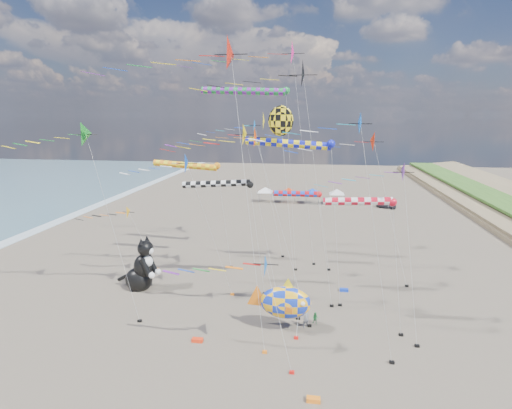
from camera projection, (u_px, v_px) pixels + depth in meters
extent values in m
plane|color=brown|center=(243.00, 392.00, 26.90)|extent=(260.00, 260.00, 0.00)
cone|color=#F11E82|center=(299.00, 52.00, 44.74)|extent=(2.72, 2.91, 3.00)
cylinder|color=#B2B2B2|center=(307.00, 164.00, 47.31)|extent=(2.51, 0.02, 25.16)
cube|color=black|center=(314.00, 264.00, 49.86)|extent=(0.36, 0.24, 0.20)
cone|color=red|center=(394.00, 142.00, 40.39)|extent=(2.17, 2.32, 2.39)
cylinder|color=#B2B2B2|center=(401.00, 217.00, 41.92)|extent=(2.46, 0.02, 15.58)
cube|color=black|center=(407.00, 286.00, 43.42)|extent=(0.36, 0.24, 0.20)
cone|color=blue|center=(266.00, 269.00, 27.38)|extent=(1.88, 2.01, 2.07)
cylinder|color=#B2B2B2|center=(279.00, 323.00, 28.11)|extent=(1.94, 0.02, 7.91)
cube|color=black|center=(292.00, 372.00, 28.81)|extent=(0.36, 0.24, 0.20)
cone|color=yellow|center=(249.00, 135.00, 38.78)|extent=(2.26, 2.42, 2.49)
cylinder|color=#B2B2B2|center=(263.00, 217.00, 40.36)|extent=(2.95, 0.02, 16.41)
cube|color=black|center=(277.00, 292.00, 41.92)|extent=(0.36, 0.24, 0.20)
cone|color=#FFB013|center=(127.00, 213.00, 47.17)|extent=(1.56, 1.67, 1.72)
cylinder|color=#B2B2B2|center=(142.00, 241.00, 47.69)|extent=(3.42, 0.02, 7.01)
cube|color=black|center=(158.00, 269.00, 48.19)|extent=(0.36, 0.24, 0.20)
cone|color=#158B22|center=(81.00, 134.00, 32.97)|extent=(2.11, 2.26, 2.33)
cylinder|color=#B2B2B2|center=(112.00, 232.00, 34.50)|extent=(4.02, 0.02, 16.71)
cube|color=black|center=(140.00, 321.00, 36.02)|extent=(0.36, 0.24, 0.20)
cone|color=blue|center=(258.00, 125.00, 49.31)|extent=(1.62, 1.73, 1.79)
cylinder|color=#B2B2B2|center=(271.00, 193.00, 50.94)|extent=(3.29, 0.02, 17.06)
cube|color=black|center=(283.00, 256.00, 52.54)|extent=(0.36, 0.24, 0.20)
cone|color=#E83C05|center=(268.00, 137.00, 32.16)|extent=(1.88, 2.01, 2.07)
cylinder|color=#B2B2B2|center=(289.00, 236.00, 33.69)|extent=(3.85, 0.02, 16.52)
cube|color=black|center=(309.00, 326.00, 35.19)|extent=(0.36, 0.24, 0.20)
cone|color=#5D1A8B|center=(411.00, 173.00, 29.30)|extent=(1.60, 1.72, 1.77)
cylinder|color=#B2B2B2|center=(414.00, 264.00, 30.72)|extent=(1.66, 0.02, 14.08)
cube|color=black|center=(417.00, 346.00, 32.12)|extent=(0.36, 0.24, 0.20)
cone|color=#0F46BB|center=(193.00, 162.00, 38.95)|extent=(2.05, 2.20, 2.26)
cylinder|color=#B2B2B2|center=(213.00, 230.00, 40.19)|extent=(3.73, 0.02, 13.81)
cube|color=black|center=(232.00, 294.00, 41.41)|extent=(0.36, 0.24, 0.20)
cone|color=red|center=(240.00, 50.00, 26.66)|extent=(2.47, 2.65, 2.73)
cylinder|color=#B2B2B2|center=(253.00, 214.00, 28.98)|extent=(1.82, 0.02, 22.49)
cube|color=black|center=(265.00, 352.00, 31.29)|extent=(0.36, 0.24, 0.20)
cone|color=black|center=(308.00, 74.00, 34.58)|extent=(2.53, 2.71, 2.80)
cylinder|color=#B2B2B2|center=(321.00, 197.00, 36.74)|extent=(2.93, 0.02, 21.70)
cube|color=black|center=(332.00, 306.00, 38.88)|extent=(0.36, 0.24, 0.20)
cone|color=blue|center=(380.00, 123.00, 26.41)|extent=(1.61, 1.72, 1.78)
cylinder|color=#B2B2B2|center=(386.00, 251.00, 28.20)|extent=(2.03, 0.02, 17.74)
cube|color=black|center=(392.00, 362.00, 29.97)|extent=(0.36, 0.24, 0.20)
cylinder|color=red|center=(357.00, 201.00, 31.85)|extent=(5.43, 0.64, 0.64)
sphere|color=red|center=(393.00, 202.00, 31.46)|extent=(0.67, 0.67, 0.67)
cylinder|color=#B2B2B2|center=(397.00, 271.00, 32.61)|extent=(1.52, 0.02, 11.54)
cube|color=black|center=(401.00, 335.00, 33.74)|extent=(0.36, 0.24, 0.20)
cylinder|color=black|center=(216.00, 184.00, 39.72)|extent=(6.82, 0.66, 0.66)
sphere|color=black|center=(250.00, 185.00, 39.23)|extent=(0.70, 0.70, 0.70)
cylinder|color=#B2B2B2|center=(258.00, 241.00, 40.39)|extent=(1.52, 0.02, 11.58)
cube|color=black|center=(265.00, 294.00, 41.53)|extent=(0.36, 0.24, 0.20)
cylinder|color=red|center=(296.00, 194.00, 46.62)|extent=(5.31, 0.68, 0.68)
sphere|color=red|center=(319.00, 194.00, 46.24)|extent=(0.71, 0.71, 0.71)
cylinder|color=#B2B2B2|center=(324.00, 233.00, 47.14)|extent=(1.52, 0.02, 9.29)
cube|color=black|center=(329.00, 269.00, 48.03)|extent=(0.36, 0.24, 0.20)
cylinder|color=#131BBF|center=(288.00, 144.00, 36.40)|extent=(7.76, 0.72, 0.72)
sphere|color=#131BBF|center=(331.00, 144.00, 35.84)|extent=(0.76, 0.76, 0.76)
cylinder|color=#B2B2B2|center=(336.00, 228.00, 37.45)|extent=(1.52, 0.02, 15.73)
cube|color=black|center=(340.00, 305.00, 39.04)|extent=(0.36, 0.24, 0.20)
cylinder|color=#188435|center=(243.00, 91.00, 44.43)|extent=(9.64, 0.80, 0.80)
sphere|color=#188435|center=(286.00, 91.00, 43.74)|extent=(0.84, 0.84, 0.84)
cylinder|color=#B2B2B2|center=(291.00, 185.00, 45.91)|extent=(1.52, 0.02, 20.88)
cube|color=black|center=(296.00, 269.00, 48.06)|extent=(0.36, 0.24, 0.20)
cylinder|color=orange|center=(185.00, 165.00, 46.94)|extent=(7.71, 0.76, 0.76)
sphere|color=orange|center=(217.00, 166.00, 46.39)|extent=(0.80, 0.80, 0.80)
cylinder|color=#B2B2B2|center=(224.00, 218.00, 47.65)|extent=(1.52, 0.02, 12.50)
cube|color=black|center=(231.00, 267.00, 48.88)|extent=(0.36, 0.24, 0.20)
ellipsoid|color=yellow|center=(281.00, 121.00, 34.84)|extent=(2.20, 0.40, 2.64)
cone|color=yellow|center=(264.00, 121.00, 35.06)|extent=(0.12, 1.80, 1.80)
cylinder|color=#B2B2B2|center=(290.00, 222.00, 35.68)|extent=(2.03, 2.03, 17.77)
cube|color=black|center=(298.00, 318.00, 36.48)|extent=(0.36, 0.24, 0.20)
ellipsoid|color=#1331BB|center=(286.00, 302.00, 33.80)|extent=(4.54, 2.30, 2.90)
cone|color=orange|center=(256.00, 300.00, 34.16)|extent=(2.12, 0.40, 2.12)
cone|color=yellow|center=(288.00, 287.00, 33.46)|extent=(1.54, 0.30, 1.54)
cylinder|color=#B2B2B2|center=(298.00, 324.00, 33.52)|extent=(0.20, 1.04, 2.28)
cube|color=red|center=(296.00, 338.00, 33.27)|extent=(0.36, 0.24, 0.20)
imported|color=slate|center=(306.00, 318.00, 34.99)|extent=(0.72, 0.67, 1.66)
imported|color=#1F6F34|center=(315.00, 318.00, 35.60)|extent=(0.63, 0.55, 1.10)
imported|color=#2C67AD|center=(279.00, 312.00, 36.93)|extent=(0.58, 0.53, 0.95)
cube|color=#1233B9|center=(344.00, 290.00, 42.28)|extent=(0.90, 0.44, 0.30)
cube|color=red|center=(197.00, 340.00, 32.85)|extent=(0.90, 0.44, 0.30)
cube|color=orange|center=(313.00, 400.00, 25.97)|extent=(0.90, 0.44, 0.30)
cube|color=white|center=(265.00, 192.00, 85.19)|extent=(3.00, 3.00, 0.15)
pyramid|color=white|center=(265.00, 187.00, 84.96)|extent=(4.20, 4.20, 1.00)
cylinder|color=#999999|center=(258.00, 198.00, 84.37)|extent=(0.08, 0.08, 2.20)
cylinder|color=#999999|center=(271.00, 199.00, 84.00)|extent=(0.08, 0.08, 2.20)
cylinder|color=#999999|center=(260.00, 196.00, 86.88)|extent=(0.08, 0.08, 2.20)
cylinder|color=#999999|center=(272.00, 196.00, 86.51)|extent=(0.08, 0.08, 2.20)
cube|color=red|center=(289.00, 193.00, 84.47)|extent=(3.00, 3.00, 0.15)
pyramid|color=red|center=(289.00, 188.00, 84.24)|extent=(4.20, 4.20, 1.00)
cylinder|color=#999999|center=(282.00, 199.00, 83.65)|extent=(0.08, 0.08, 2.20)
cylinder|color=#999999|center=(294.00, 199.00, 83.28)|extent=(0.08, 0.08, 2.20)
cylinder|color=#999999|center=(283.00, 197.00, 86.16)|extent=(0.08, 0.08, 2.20)
cylinder|color=#999999|center=(295.00, 197.00, 85.79)|extent=(0.08, 0.08, 2.20)
cube|color=blue|center=(312.00, 193.00, 83.75)|extent=(3.00, 3.00, 0.15)
pyramid|color=blue|center=(313.00, 188.00, 83.52)|extent=(4.20, 4.20, 1.00)
cylinder|color=#999999|center=(306.00, 200.00, 82.93)|extent=(0.08, 0.08, 2.20)
cylinder|color=#999999|center=(319.00, 200.00, 82.56)|extent=(0.08, 0.08, 2.20)
cylinder|color=#999999|center=(306.00, 197.00, 85.44)|extent=(0.08, 0.08, 2.20)
cylinder|color=#999999|center=(319.00, 198.00, 85.07)|extent=(0.08, 0.08, 2.20)
cube|color=silver|center=(337.00, 194.00, 83.03)|extent=(3.00, 3.00, 0.15)
pyramid|color=silver|center=(337.00, 189.00, 82.81)|extent=(4.20, 4.20, 1.00)
cylinder|color=#999999|center=(330.00, 200.00, 82.22)|extent=(0.08, 0.08, 2.20)
cylinder|color=#999999|center=(343.00, 201.00, 81.84)|extent=(0.08, 0.08, 2.20)
cylinder|color=#999999|center=(330.00, 198.00, 84.73)|extent=(0.08, 0.08, 2.20)
cylinder|color=#999999|center=(342.00, 198.00, 84.35)|extent=(0.08, 0.08, 2.20)
imported|color=#26262D|center=(386.00, 205.00, 80.05)|extent=(4.08, 3.06, 1.29)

